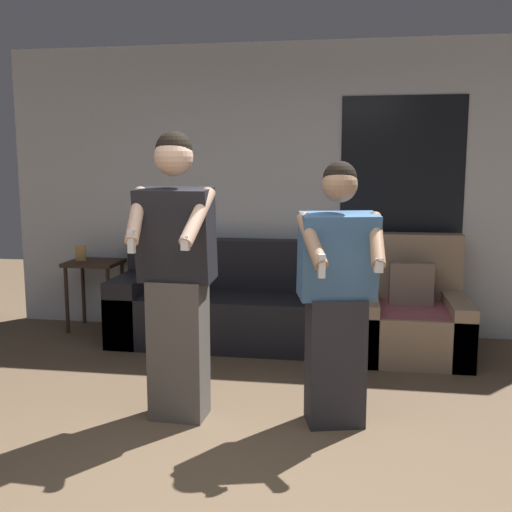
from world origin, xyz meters
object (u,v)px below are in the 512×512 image
object	(u,v)px
person_right	(337,297)
armchair	(410,317)
person_left	(176,276)
couch	(230,307)
side_table	(94,273)

from	to	relation	value
person_right	armchair	bearing A→B (deg)	69.21
person_left	person_right	size ratio (longest dim) A/B	1.11
couch	person_right	bearing A→B (deg)	-58.87
person_left	couch	bearing A→B (deg)	90.58
person_left	person_right	xyz separation A→B (m)	(0.98, 0.06, -0.11)
person_right	person_left	bearing A→B (deg)	-176.58
armchair	person_left	bearing A→B (deg)	-134.31
armchair	side_table	size ratio (longest dim) A/B	1.20
couch	person_left	xyz separation A→B (m)	(0.02, -1.70, 0.60)
side_table	person_right	bearing A→B (deg)	-37.63
armchair	person_right	size ratio (longest dim) A/B	0.62
side_table	person_right	distance (m)	3.00
side_table	person_right	world-z (taller)	person_right
side_table	armchair	bearing A→B (deg)	-5.48
couch	armchair	size ratio (longest dim) A/B	2.07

